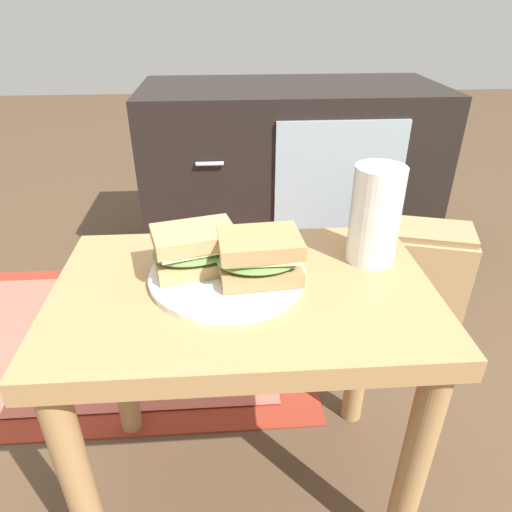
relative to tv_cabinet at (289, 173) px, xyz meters
The scene contains 9 objects.
ground_plane 1.01m from the tv_cabinet, 101.93° to the right, with size 8.00×8.00×0.00m, color #4C3826.
side_table 0.97m from the tv_cabinet, 101.93° to the right, with size 0.56×0.36×0.46m.
tv_cabinet is the anchor object (origin of this frame).
area_rug 0.78m from the tv_cabinet, 138.58° to the right, with size 1.05×0.71×0.01m.
plate 0.97m from the tv_cabinet, 103.58° to the right, with size 0.24×0.24×0.01m, color silver.
sandwich_front 0.97m from the tv_cabinet, 106.56° to the right, with size 0.15×0.11×0.07m.
sandwich_back 0.98m from the tv_cabinet, 100.61° to the right, with size 0.13×0.10×0.07m.
beer_glass 0.92m from the tv_cabinet, 89.52° to the right, with size 0.08×0.08×0.16m.
paper_bag 0.60m from the tv_cabinet, 61.34° to the right, with size 0.26×0.19×0.33m.
Camera 1 is at (-0.02, -0.57, 0.84)m, focal length 32.32 mm.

